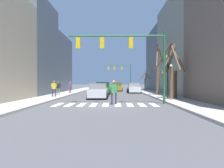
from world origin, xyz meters
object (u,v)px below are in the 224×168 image
at_px(car_parked_right_far, 103,88).
at_px(street_tree_right_far, 145,81).
at_px(traffic_signal_near, 127,49).
at_px(street_tree_left_far, 174,75).
at_px(pedestrian_crossing_street, 114,90).
at_px(car_driving_toward_lane, 98,91).
at_px(street_lamp_right_corner, 168,68).
at_px(pedestrian_on_left_sidewalk, 58,87).
at_px(street_tree_right_mid, 158,73).
at_px(car_parked_left_mid, 117,87).
at_px(car_driving_away_lane, 134,88).
at_px(pedestrian_near_right_corner, 70,86).
at_px(pedestrian_waiting_at_curb, 54,87).
at_px(street_tree_left_near, 171,71).
at_px(traffic_signal_far, 121,71).

distance_m(car_parked_right_far, street_tree_right_far, 12.34).
xyz_separation_m(traffic_signal_near, street_tree_left_far, (4.68, 3.75, -1.86)).
distance_m(traffic_signal_near, pedestrian_crossing_street, 3.40).
bearing_deg(traffic_signal_near, street_tree_left_far, 38.76).
bearing_deg(pedestrian_crossing_street, car_driving_toward_lane, 91.72).
distance_m(street_lamp_right_corner, car_parked_right_far, 11.62).
relative_size(car_driving_toward_lane, pedestrian_crossing_street, 2.66).
distance_m(car_driving_toward_lane, street_tree_right_far, 18.93).
height_order(traffic_signal_near, street_tree_right_far, traffic_signal_near).
bearing_deg(pedestrian_on_left_sidewalk, street_tree_right_far, 33.96).
xyz_separation_m(street_lamp_right_corner, street_tree_right_mid, (0.12, 5.38, -0.27)).
xyz_separation_m(car_parked_right_far, pedestrian_crossing_street, (1.53, -13.83, 0.29)).
bearing_deg(car_driving_toward_lane, car_parked_left_mid, 173.11).
relative_size(car_driving_away_lane, car_parked_right_far, 1.02).
height_order(pedestrian_on_left_sidewalk, pedestrian_near_right_corner, pedestrian_on_left_sidewalk).
relative_size(pedestrian_crossing_street, street_tree_right_mid, 0.29).
xyz_separation_m(pedestrian_on_left_sidewalk, street_tree_right_mid, (12.16, -0.16, 1.71)).
xyz_separation_m(pedestrian_near_right_corner, street_tree_left_far, (11.85, -9.61, 1.31)).
distance_m(car_parked_left_mid, pedestrian_waiting_at_curb, 18.89).
height_order(car_driving_toward_lane, pedestrian_on_left_sidewalk, pedestrian_on_left_sidewalk).
bearing_deg(car_parked_right_far, car_driving_toward_lane, -0.80).
distance_m(traffic_signal_near, street_tree_left_near, 5.45).
relative_size(car_driving_away_lane, pedestrian_near_right_corner, 2.91).
bearing_deg(pedestrian_waiting_at_curb, car_parked_right_far, -128.66).
bearing_deg(car_parked_left_mid, traffic_signal_near, -178.72).
height_order(pedestrian_waiting_at_curb, street_tree_left_far, street_tree_left_far).
relative_size(traffic_signal_far, street_tree_left_far, 1.15).
relative_size(street_lamp_right_corner, car_driving_toward_lane, 0.85).
xyz_separation_m(street_lamp_right_corner, car_driving_away_lane, (-2.13, 12.90, -2.36)).
xyz_separation_m(street_lamp_right_corner, car_parked_left_mid, (-4.68, 19.52, -2.34)).
bearing_deg(traffic_signal_far, street_tree_left_far, -82.79).
bearing_deg(street_tree_left_far, car_parked_right_far, 127.34).
height_order(street_lamp_right_corner, street_tree_right_mid, street_tree_right_mid).
relative_size(car_parked_left_mid, street_tree_right_mid, 0.70).
height_order(car_driving_toward_lane, street_tree_left_near, street_tree_left_near).
bearing_deg(traffic_signal_near, street_lamp_right_corner, 44.33).
relative_size(street_tree_right_mid, street_tree_left_far, 1.20).
relative_size(pedestrian_on_left_sidewalk, pedestrian_near_right_corner, 1.01).
distance_m(pedestrian_near_right_corner, street_tree_right_far, 15.40).
bearing_deg(car_parked_right_far, traffic_signal_near, 10.98).
bearing_deg(street_tree_left_near, pedestrian_on_left_sidewalk, 151.58).
distance_m(car_driving_away_lane, street_tree_right_far, 6.87).
distance_m(pedestrian_near_right_corner, street_tree_right_mid, 12.21).
bearing_deg(car_driving_toward_lane, pedestrian_waiting_at_curb, -92.66).
bearing_deg(pedestrian_waiting_at_curb, car_driving_away_lane, -135.71).
relative_size(car_parked_left_mid, car_driving_toward_lane, 0.90).
relative_size(traffic_signal_far, street_tree_right_mid, 0.96).
xyz_separation_m(pedestrian_on_left_sidewalk, street_tree_right_far, (12.55, 13.59, 0.85)).
xyz_separation_m(pedestrian_on_left_sidewalk, street_tree_left_far, (12.56, -5.84, 1.30)).
bearing_deg(pedestrian_near_right_corner, street_tree_left_near, 72.53).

